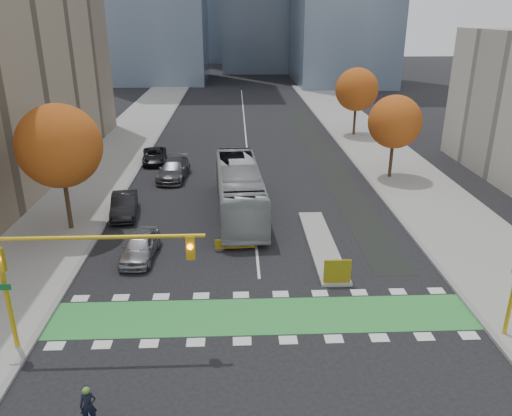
{
  "coord_description": "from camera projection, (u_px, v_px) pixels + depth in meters",
  "views": [
    {
      "loc": [
        -1.14,
        -18.39,
        13.24
      ],
      "look_at": [
        -0.06,
        7.74,
        3.0
      ],
      "focal_mm": 35.0,
      "sensor_mm": 36.0,
      "label": 1
    }
  ],
  "objects": [
    {
      "name": "tree_east_near",
      "position": [
        395.0,
        122.0,
        41.13
      ],
      "size": [
        4.4,
        4.4,
        7.08
      ],
      "color": "#332114",
      "rests_on": "ground"
    },
    {
      "name": "curb_east",
      "position": [
        372.0,
        185.0,
        40.94
      ],
      "size": [
        0.3,
        120.0,
        0.16
      ],
      "primitive_type": "cube",
      "color": "gray",
      "rests_on": "ground"
    },
    {
      "name": "median_island",
      "position": [
        321.0,
        244.0,
        30.47
      ],
      "size": [
        1.6,
        10.0,
        0.16
      ],
      "primitive_type": "cube",
      "color": "gray",
      "rests_on": "ground"
    },
    {
      "name": "tree_west",
      "position": [
        59.0,
        146.0,
        30.64
      ],
      "size": [
        5.2,
        5.2,
        8.22
      ],
      "color": "#332114",
      "rests_on": "ground"
    },
    {
      "name": "parked_car_d",
      "position": [
        155.0,
        156.0,
        47.12
      ],
      "size": [
        2.82,
        5.03,
        1.33
      ],
      "primitive_type": "imported",
      "rotation": [
        0.0,
        0.0,
        0.13
      ],
      "color": "black",
      "rests_on": "ground"
    },
    {
      "name": "sidewalk_east",
      "position": [
        414.0,
        184.0,
        41.07
      ],
      "size": [
        7.0,
        120.0,
        0.15
      ],
      "primitive_type": "cube",
      "color": "gray",
      "rests_on": "ground"
    },
    {
      "name": "traffic_signal_west",
      "position": [
        66.0,
        263.0,
        19.73
      ],
      "size": [
        8.53,
        0.56,
        5.2
      ],
      "color": "#BF9914",
      "rests_on": "ground"
    },
    {
      "name": "parked_car_c",
      "position": [
        174.0,
        170.0,
        42.51
      ],
      "size": [
        2.67,
        5.65,
        1.59
      ],
      "primitive_type": "imported",
      "rotation": [
        0.0,
        0.0,
        -0.08
      ],
      "color": "#4E4E53",
      "rests_on": "ground"
    },
    {
      "name": "bike_crossing",
      "position": [
        263.0,
        316.0,
        23.37
      ],
      "size": [
        20.0,
        3.0,
        0.01
      ],
      "primitive_type": "cube",
      "color": "green",
      "rests_on": "ground"
    },
    {
      "name": "parked_car_a",
      "position": [
        140.0,
        246.0,
        28.67
      ],
      "size": [
        2.0,
        4.46,
        1.49
      ],
      "primitive_type": "imported",
      "rotation": [
        0.0,
        0.0,
        -0.06
      ],
      "color": "#959499",
      "rests_on": "ground"
    },
    {
      "name": "curb_west",
      "position": [
        127.0,
        188.0,
        40.18
      ],
      "size": [
        0.3,
        120.0,
        0.16
      ],
      "primitive_type": "cube",
      "color": "gray",
      "rests_on": "ground"
    },
    {
      "name": "tree_east_far",
      "position": [
        357.0,
        90.0,
        55.9
      ],
      "size": [
        4.8,
        4.8,
        7.65
      ],
      "color": "#332114",
      "rests_on": "ground"
    },
    {
      "name": "sidewalk_west",
      "position": [
        83.0,
        189.0,
        40.04
      ],
      "size": [
        7.0,
        120.0,
        0.15
      ],
      "primitive_type": "cube",
      "color": "gray",
      "rests_on": "ground"
    },
    {
      "name": "hazard_board",
      "position": [
        337.0,
        271.0,
        25.75
      ],
      "size": [
        1.4,
        0.12,
        1.3
      ],
      "primitive_type": "cube",
      "color": "yellow",
      "rests_on": "median_island"
    },
    {
      "name": "parked_car_b",
      "position": [
        124.0,
        205.0,
        34.74
      ],
      "size": [
        2.25,
        4.86,
        1.54
      ],
      "primitive_type": "imported",
      "rotation": [
        0.0,
        0.0,
        0.14
      ],
      "color": "black",
      "rests_on": "ground"
    },
    {
      "name": "ground",
      "position": [
        265.0,
        335.0,
        21.98
      ],
      "size": [
        300.0,
        300.0,
        0.0
      ],
      "primitive_type": "plane",
      "color": "black",
      "rests_on": "ground"
    },
    {
      "name": "centre_line",
      "position": [
        245.0,
        133.0,
        59.19
      ],
      "size": [
        0.15,
        70.0,
        0.01
      ],
      "primitive_type": "cube",
      "color": "silver",
      "rests_on": "ground"
    },
    {
      "name": "bus",
      "position": [
        239.0,
        190.0,
        34.78
      ],
      "size": [
        3.61,
        12.65,
        3.48
      ],
      "primitive_type": "imported",
      "rotation": [
        0.0,
        0.0,
        0.06
      ],
      "color": "#9B9EA2",
      "rests_on": "ground"
    },
    {
      "name": "bike_lane_paint",
      "position": [
        322.0,
        154.0,
        50.17
      ],
      "size": [
        2.5,
        50.0,
        0.01
      ],
      "primitive_type": "cube",
      "color": "black",
      "rests_on": "ground"
    }
  ]
}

